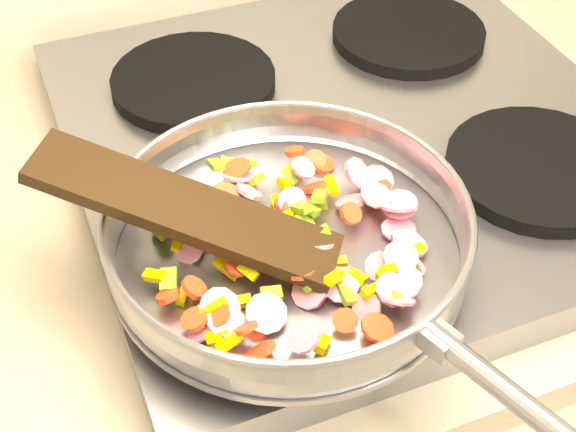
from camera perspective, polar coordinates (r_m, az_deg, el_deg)
name	(u,v)px	position (r m, az deg, el deg)	size (l,w,h in m)	color
cooktop	(354,142)	(0.89, 4.69, 5.28)	(0.60, 0.60, 0.04)	#939399
grate_fl	(283,242)	(0.74, -0.37, -1.85)	(0.19, 0.19, 0.02)	black
grate_fr	(539,168)	(0.85, 17.42, 3.27)	(0.19, 0.19, 0.02)	black
grate_bl	(193,81)	(0.94, -6.74, 9.53)	(0.19, 0.19, 0.02)	black
grate_br	(408,33)	(1.04, 8.56, 12.75)	(0.19, 0.19, 0.02)	black
saute_pan	(290,232)	(0.69, 0.13, -1.15)	(0.36, 0.51, 0.05)	#9E9EA5
vegetable_heap	(287,239)	(0.70, -0.04, -1.66)	(0.26, 0.26, 0.04)	#D9C300
wooden_spatula	(186,210)	(0.68, -7.29, 0.44)	(0.27, 0.06, 0.01)	black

